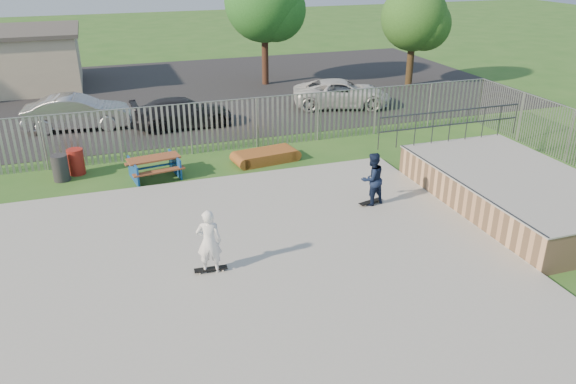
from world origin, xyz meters
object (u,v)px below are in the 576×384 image
object	(u,v)px
funbox	(266,156)
tree_mid	(264,2)
car_silver	(77,112)
skater_white	(209,242)
tree_right	(414,18)
picnic_table	(155,167)
car_dark	(183,113)
car_white	(342,93)
trash_bin_red	(76,162)
skater_navy	(372,179)
trash_bin_grey	(60,168)

from	to	relation	value
funbox	tree_mid	xyz separation A→B (m)	(3.61, 12.13, 4.34)
car_silver	skater_white	size ratio (longest dim) A/B	2.71
tree_mid	tree_right	bearing A→B (deg)	-21.27
picnic_table	tree_mid	distance (m)	15.18
car_dark	car_white	size ratio (longest dim) A/B	0.92
funbox	car_silver	bearing A→B (deg)	127.34
tree_right	car_dark	bearing A→B (deg)	-164.14
trash_bin_red	tree_right	size ratio (longest dim) A/B	0.16
picnic_table	tree_right	xyz separation A→B (m)	(15.35, 9.42, 3.37)
car_white	picnic_table	bearing A→B (deg)	139.65
funbox	skater_navy	size ratio (longest dim) A/B	1.34
car_dark	skater_white	xyz separation A→B (m)	(-1.32, -12.50, 0.31)
trash_bin_grey	skater_white	size ratio (longest dim) A/B	0.56
trash_bin_red	skater_navy	bearing A→B (deg)	-34.43
funbox	car_white	bearing A→B (deg)	38.68
trash_bin_red	tree_mid	xyz separation A→B (m)	(10.25, 11.19, 4.09)
car_silver	tree_right	size ratio (longest dim) A/B	0.80
trash_bin_red	car_silver	world-z (taller)	car_silver
tree_right	skater_navy	bearing A→B (deg)	-123.70
car_silver	tree_mid	size ratio (longest dim) A/B	0.66
trash_bin_red	funbox	bearing A→B (deg)	-8.12
tree_right	skater_navy	size ratio (longest dim) A/B	3.40
trash_bin_grey	car_white	size ratio (longest dim) A/B	0.19
funbox	tree_right	xyz separation A→B (m)	(11.26, 9.15, 3.54)
tree_right	trash_bin_grey	bearing A→B (deg)	-154.80
picnic_table	car_white	size ratio (longest dim) A/B	0.41
trash_bin_grey	skater_navy	size ratio (longest dim) A/B	0.56
car_dark	skater_white	distance (m)	12.57
car_dark	skater_navy	xyz separation A→B (m)	(4.10, -10.23, 0.31)
skater_navy	car_white	bearing A→B (deg)	-123.81
funbox	car_dark	world-z (taller)	car_dark
car_white	tree_right	xyz separation A→B (m)	(5.49, 3.01, 3.06)
car_silver	trash_bin_red	bearing A→B (deg)	-175.84
trash_bin_red	skater_navy	world-z (taller)	skater_navy
car_silver	car_white	size ratio (longest dim) A/B	0.93
tree_right	skater_navy	distance (m)	17.12
trash_bin_red	skater_white	size ratio (longest dim) A/B	0.56
car_dark	car_white	world-z (taller)	car_white
skater_white	funbox	bearing A→B (deg)	-101.62
tree_right	trash_bin_red	bearing A→B (deg)	-155.38
funbox	trash_bin_grey	distance (m)	7.17
picnic_table	tree_right	distance (m)	18.32
funbox	car_white	world-z (taller)	car_white
car_silver	car_dark	distance (m)	4.54
funbox	trash_bin_red	size ratio (longest dim) A/B	2.40
car_silver	car_dark	bearing A→B (deg)	-100.26
car_silver	skater_navy	world-z (taller)	skater_navy
car_silver	skater_navy	size ratio (longest dim) A/B	2.71
car_white	tree_mid	size ratio (longest dim) A/B	0.71
picnic_table	skater_navy	world-z (taller)	skater_navy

